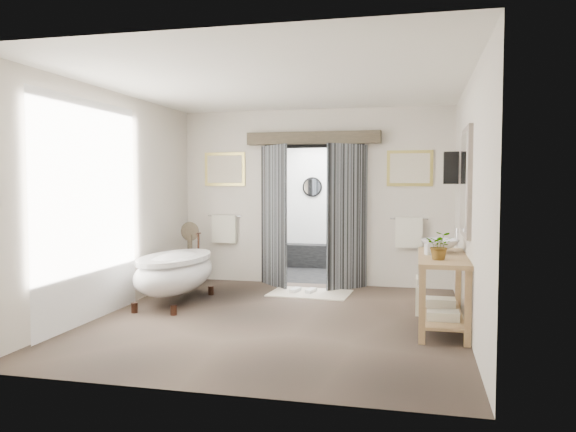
# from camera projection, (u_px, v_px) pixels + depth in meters

# --- Properties ---
(ground_plane) EXTENTS (5.00, 5.00, 0.00)m
(ground_plane) POSITION_uv_depth(u_px,v_px,m) (277.00, 319.00, 6.96)
(ground_plane) COLOR brown
(room_shell) EXTENTS (4.52, 5.02, 2.91)m
(room_shell) POSITION_uv_depth(u_px,v_px,m) (271.00, 169.00, 6.73)
(room_shell) COLOR beige
(room_shell) RESTS_ON ground_plane
(shower_room) EXTENTS (2.22, 2.01, 2.51)m
(shower_room) POSITION_uv_depth(u_px,v_px,m) (328.00, 223.00, 10.79)
(shower_room) COLOR black
(shower_room) RESTS_ON ground_plane
(back_wall_dressing) EXTENTS (3.82, 0.71, 2.52)m
(back_wall_dressing) POSITION_uv_depth(u_px,v_px,m) (312.00, 191.00, 9.12)
(back_wall_dressing) COLOR black
(back_wall_dressing) RESTS_ON ground_plane
(clawfoot_tub) EXTENTS (0.84, 1.88, 0.92)m
(clawfoot_tub) POSITION_uv_depth(u_px,v_px,m) (175.00, 272.00, 7.86)
(clawfoot_tub) COLOR black
(clawfoot_tub) RESTS_ON ground_plane
(vanity) EXTENTS (0.57, 1.60, 0.85)m
(vanity) POSITION_uv_depth(u_px,v_px,m) (440.00, 285.00, 6.54)
(vanity) COLOR tan
(vanity) RESTS_ON ground_plane
(pedestal_mirror) EXTENTS (0.31, 0.20, 1.05)m
(pedestal_mirror) POSITION_uv_depth(u_px,v_px,m) (190.00, 259.00, 9.16)
(pedestal_mirror) COLOR brown
(pedestal_mirror) RESTS_ON ground_plane
(rug) EXTENTS (1.25, 0.88, 0.01)m
(rug) POSITION_uv_depth(u_px,v_px,m) (310.00, 293.00, 8.56)
(rug) COLOR beige
(rug) RESTS_ON ground_plane
(slippers) EXTENTS (0.39, 0.28, 0.05)m
(slippers) POSITION_uv_depth(u_px,v_px,m) (303.00, 290.00, 8.62)
(slippers) COLOR silver
(slippers) RESTS_ON rug
(basin) EXTENTS (0.56, 0.56, 0.16)m
(basin) POSITION_uv_depth(u_px,v_px,m) (440.00, 246.00, 6.82)
(basin) COLOR white
(basin) RESTS_ON vanity
(plant) EXTENTS (0.33, 0.30, 0.32)m
(plant) POSITION_uv_depth(u_px,v_px,m) (440.00, 245.00, 6.15)
(plant) COLOR gray
(plant) RESTS_ON vanity
(soap_bottle_a) EXTENTS (0.11, 0.12, 0.19)m
(soap_bottle_a) POSITION_uv_depth(u_px,v_px,m) (429.00, 247.00, 6.57)
(soap_bottle_a) COLOR gray
(soap_bottle_a) RESTS_ON vanity
(soap_bottle_b) EXTENTS (0.14, 0.14, 0.15)m
(soap_bottle_b) POSITION_uv_depth(u_px,v_px,m) (437.00, 243.00, 7.20)
(soap_bottle_b) COLOR gray
(soap_bottle_b) RESTS_ON vanity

